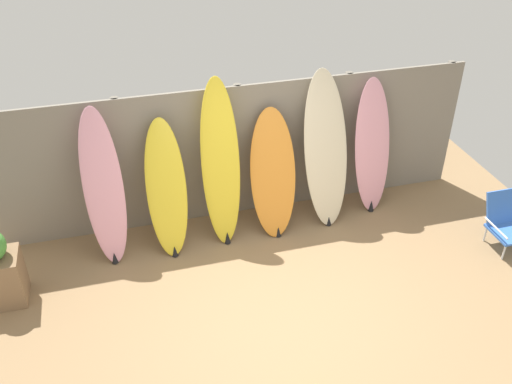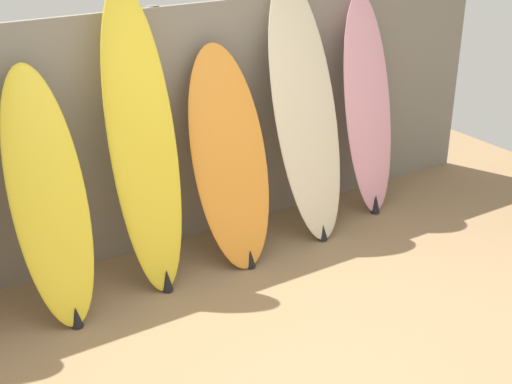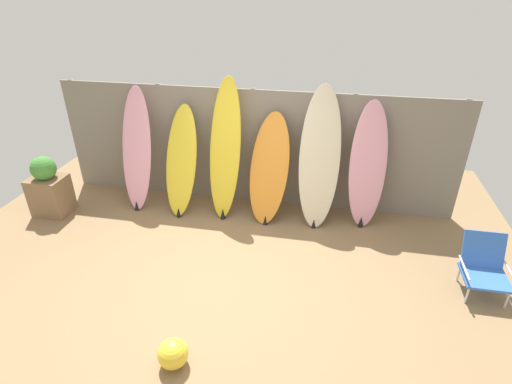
% 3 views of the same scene
% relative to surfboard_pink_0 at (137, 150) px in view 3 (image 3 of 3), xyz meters
% --- Properties ---
extents(ground, '(7.68, 7.68, 0.00)m').
position_rel_surfboard_pink_0_xyz_m(ground, '(1.71, -1.58, -0.90)').
color(ground, '#8E704C').
extents(fence_back, '(6.08, 0.11, 1.80)m').
position_rel_surfboard_pink_0_xyz_m(fence_back, '(1.71, 0.42, 0.00)').
color(fence_back, gray).
rests_on(fence_back, ground).
extents(surfboard_pink_0, '(0.48, 0.64, 1.82)m').
position_rel_surfboard_pink_0_xyz_m(surfboard_pink_0, '(0.00, 0.00, 0.00)').
color(surfboard_pink_0, pink).
rests_on(surfboard_pink_0, ground).
extents(surfboard_yellow_1, '(0.51, 0.72, 1.59)m').
position_rel_surfboard_pink_0_xyz_m(surfboard_yellow_1, '(0.71, -0.03, -0.11)').
color(surfboard_yellow_1, yellow).
rests_on(surfboard_yellow_1, ground).
extents(surfboard_yellow_2, '(0.51, 0.65, 2.02)m').
position_rel_surfboard_pink_0_xyz_m(surfboard_yellow_2, '(1.38, 0.01, 0.10)').
color(surfboard_yellow_2, yellow).
rests_on(surfboard_yellow_2, ground).
extents(surfboard_orange_3, '(0.65, 0.72, 1.55)m').
position_rel_surfboard_pink_0_xyz_m(surfboard_orange_3, '(2.03, -0.00, -0.14)').
color(surfboard_orange_3, orange).
rests_on(surfboard_orange_3, ground).
extents(surfboard_cream_4, '(0.59, 0.66, 1.96)m').
position_rel_surfboard_pink_0_xyz_m(surfboard_cream_4, '(2.73, 0.05, 0.07)').
color(surfboard_cream_4, beige).
rests_on(surfboard_cream_4, ground).
extents(surfboard_pink_5, '(0.54, 0.46, 1.79)m').
position_rel_surfboard_pink_0_xyz_m(surfboard_pink_5, '(3.40, 0.10, -0.02)').
color(surfboard_pink_5, pink).
rests_on(surfboard_pink_5, ground).
extents(beach_chair, '(0.50, 0.55, 0.65)m').
position_rel_surfboard_pink_0_xyz_m(beach_chair, '(4.70, -1.12, -0.57)').
color(beach_chair, silver).
rests_on(beach_chair, ground).
extents(planter_box, '(0.51, 0.43, 0.92)m').
position_rel_surfboard_pink_0_xyz_m(planter_box, '(-1.22, -0.56, -0.48)').
color(planter_box, '#846647').
rests_on(planter_box, ground).
extents(beach_ball, '(0.29, 0.29, 0.29)m').
position_rel_surfboard_pink_0_xyz_m(beach_ball, '(1.60, -2.81, -0.75)').
color(beach_ball, yellow).
rests_on(beach_ball, ground).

